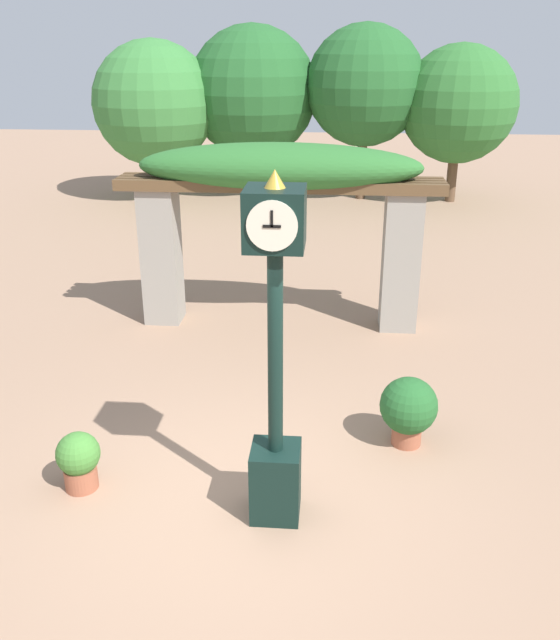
% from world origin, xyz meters
% --- Properties ---
extents(ground_plane, '(60.00, 60.00, 0.00)m').
position_xyz_m(ground_plane, '(0.00, 0.00, 0.00)').
color(ground_plane, '#9E7A60').
extents(pedestal_clock, '(0.49, 0.54, 3.31)m').
position_xyz_m(pedestal_clock, '(0.36, -0.14, 1.55)').
color(pedestal_clock, black).
rests_on(pedestal_clock, ground).
extents(pergola, '(4.93, 1.16, 2.87)m').
position_xyz_m(pergola, '(0.00, 4.66, 2.13)').
color(pergola, gray).
rests_on(pergola, ground).
extents(potted_plant_near_left, '(0.65, 0.65, 0.81)m').
position_xyz_m(potted_plant_near_left, '(1.73, 1.21, 0.45)').
color(potted_plant_near_left, '#9E563D').
rests_on(potted_plant_near_left, ground).
extents(potted_plant_near_right, '(0.44, 0.44, 0.63)m').
position_xyz_m(potted_plant_near_right, '(-1.66, 0.10, 0.34)').
color(potted_plant_near_right, '#9E563D').
rests_on(potted_plant_near_right, ground).
extents(tree_line, '(11.71, 4.37, 4.77)m').
position_xyz_m(tree_line, '(-0.41, 14.33, 2.84)').
color(tree_line, brown).
rests_on(tree_line, ground).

